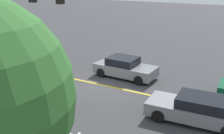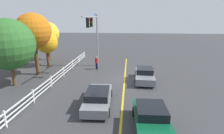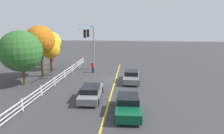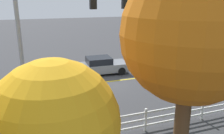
# 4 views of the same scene
# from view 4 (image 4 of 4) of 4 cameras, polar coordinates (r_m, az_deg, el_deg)

# --- Properties ---
(ground_plane) EXTENTS (120.00, 120.00, 0.00)m
(ground_plane) POSITION_cam_4_polar(r_m,az_deg,el_deg) (17.43, -1.81, -3.73)
(ground_plane) COLOR #38383A
(lane_center_stripe) EXTENTS (28.00, 0.16, 0.01)m
(lane_center_stripe) POSITION_cam_4_polar(r_m,az_deg,el_deg) (18.96, 9.78, -2.26)
(lane_center_stripe) COLOR gold
(lane_center_stripe) RESTS_ON ground_plane
(signal_assembly) EXTENTS (7.63, 0.38, 7.02)m
(signal_assembly) POSITION_cam_4_polar(r_m,az_deg,el_deg) (11.84, -11.09, 11.01)
(signal_assembly) COLOR gray
(signal_assembly) RESTS_ON ground_plane
(car_0) EXTENTS (4.36, 2.10, 1.40)m
(car_0) POSITION_cam_4_polar(r_m,az_deg,el_deg) (19.22, -2.74, 0.33)
(car_0) COLOR slate
(car_0) RESTS_ON ground_plane
(car_1) EXTENTS (4.74, 2.12, 1.34)m
(car_1) POSITION_cam_4_polar(r_m,az_deg,el_deg) (18.51, 18.67, -1.24)
(car_1) COLOR slate
(car_1) RESTS_ON ground_plane
(car_2) EXTENTS (4.49, 2.17, 1.45)m
(car_2) POSITION_cam_4_polar(r_m,az_deg,el_deg) (22.82, 18.22, 2.17)
(car_2) COLOR #0C4C2D
(car_2) RESTS_ON ground_plane
(pedestrian) EXTENTS (0.45, 0.48, 1.69)m
(pedestrian) POSITION_cam_4_polar(r_m,az_deg,el_deg) (12.96, -11.87, -7.04)
(pedestrian) COLOR #191E3F
(pedestrian) RESTS_ON ground_plane
(white_rail_fence) EXTENTS (26.10, 0.10, 1.15)m
(white_rail_fence) POSITION_cam_4_polar(r_m,az_deg,el_deg) (12.92, 21.28, -9.51)
(white_rail_fence) COLOR white
(white_rail_fence) RESTS_ON ground_plane
(tree_2) EXTENTS (3.93, 3.93, 7.06)m
(tree_2) POSITION_cam_4_polar(r_m,az_deg,el_deg) (6.77, 18.68, 7.38)
(tree_2) COLOR brown
(tree_2) RESTS_ON ground_plane
(tree_4) EXTENTS (2.99, 2.99, 4.82)m
(tree_4) POSITION_cam_4_polar(r_m,az_deg,el_deg) (5.52, -13.87, -13.73)
(tree_4) COLOR brown
(tree_4) RESTS_ON ground_plane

